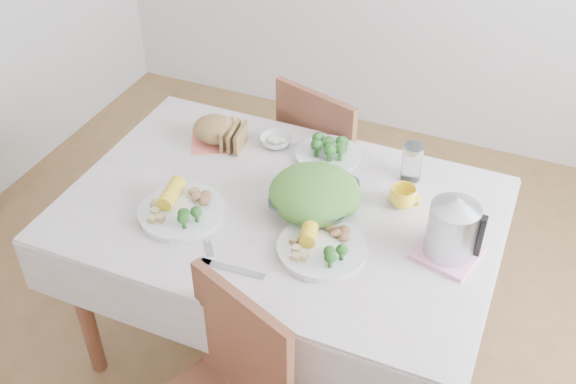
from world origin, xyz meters
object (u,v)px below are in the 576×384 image
at_px(dining_table, 281,283).
at_px(chair_far, 339,164).
at_px(dinner_plate_right, 322,249).
at_px(dinner_plate_left, 182,212).
at_px(yellow_mug, 403,197).
at_px(electric_kettle, 453,226).
at_px(salad_bowl, 314,200).

height_order(dining_table, chair_far, chair_far).
bearing_deg(dinner_plate_right, chair_far, 105.29).
xyz_separation_m(chair_far, dinner_plate_left, (-0.27, -0.88, 0.31)).
relative_size(dinner_plate_left, yellow_mug, 3.15).
bearing_deg(electric_kettle, chair_far, 132.39).
height_order(dining_table, yellow_mug, yellow_mug).
distance_m(chair_far, dinner_plate_right, 0.94).
height_order(salad_bowl, electric_kettle, electric_kettle).
bearing_deg(dining_table, salad_bowl, 20.22).
bearing_deg(dining_table, yellow_mug, 24.34).
distance_m(chair_far, dinner_plate_left, 0.97).
relative_size(dining_table, electric_kettle, 6.35).
relative_size(dining_table, chair_far, 1.53).
distance_m(yellow_mug, electric_kettle, 0.28).
bearing_deg(dining_table, dinner_plate_right, -35.78).
distance_m(salad_bowl, dinner_plate_left, 0.46).
height_order(salad_bowl, dinner_plate_right, salad_bowl).
relative_size(dinner_plate_right, yellow_mug, 3.07).
height_order(dining_table, electric_kettle, electric_kettle).
xyz_separation_m(dinner_plate_left, dinner_plate_right, (0.51, 0.02, 0.00)).
bearing_deg(yellow_mug, electric_kettle, -42.15).
bearing_deg(salad_bowl, yellow_mug, 25.92).
xyz_separation_m(dining_table, dinner_plate_right, (0.21, -0.15, 0.40)).
height_order(dining_table, dinner_plate_right, dinner_plate_right).
height_order(dinner_plate_left, yellow_mug, yellow_mug).
relative_size(chair_far, electric_kettle, 4.16).
xyz_separation_m(dining_table, electric_kettle, (0.59, -0.01, 0.51)).
xyz_separation_m(dinner_plate_left, electric_kettle, (0.89, 0.17, 0.11)).
bearing_deg(yellow_mug, dining_table, -155.66).
distance_m(salad_bowl, dinner_plate_right, 0.22).
xyz_separation_m(dining_table, yellow_mug, (0.39, 0.18, 0.42)).
relative_size(chair_far, yellow_mug, 9.59).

